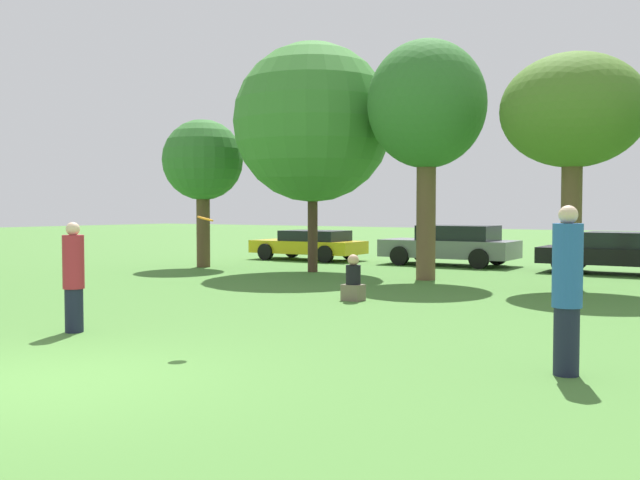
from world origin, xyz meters
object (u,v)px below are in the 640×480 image
object	(u,v)px
person_thrower	(74,277)
person_catcher	(567,289)
tree_3	(573,113)
frisbee	(205,219)
parked_car_black	(622,252)
parked_car_yellow	(310,244)
bystander_sitting	(353,281)
parked_car_grey	(451,245)
tree_0	(203,162)
tree_2	(427,107)
tree_1	(313,123)

from	to	relation	value
person_thrower	person_catcher	distance (m)	7.23
person_catcher	tree_3	bearing A→B (deg)	-85.81
frisbee	parked_car_black	size ratio (longest dim) A/B	0.05
parked_car_yellow	parked_car_black	xyz separation A→B (m)	(10.85, 0.26, 0.07)
person_catcher	bystander_sitting	xyz separation A→B (m)	(-5.53, 4.40, -0.59)
person_thrower	parked_car_yellow	distance (m)	16.03
person_catcher	parked_car_black	distance (m)	14.03
parked_car_grey	parked_car_black	bearing A→B (deg)	174.38
parked_car_yellow	parked_car_grey	world-z (taller)	parked_car_grey
parked_car_yellow	bystander_sitting	bearing A→B (deg)	126.77
bystander_sitting	tree_3	size ratio (longest dim) A/B	0.17
person_catcher	bystander_sitting	bearing A→B (deg)	-48.85
parked_car_yellow	tree_3	bearing A→B (deg)	154.96
person_thrower	tree_3	xyz separation A→B (m)	(4.74, 10.45, 3.30)
person_catcher	frisbee	bearing A→B (deg)	1.62
person_thrower	tree_0	size ratio (longest dim) A/B	0.36
person_thrower	tree_2	xyz separation A→B (m)	(0.93, 10.51, 3.74)
person_catcher	frisbee	xyz separation A→B (m)	(-4.65, -0.99, 0.78)
frisbee	parked_car_grey	bearing A→B (deg)	101.05
frisbee	bystander_sitting	xyz separation A→B (m)	(-0.87, 5.38, -1.37)
person_thrower	frisbee	world-z (taller)	frisbee
frisbee	tree_2	xyz separation A→B (m)	(-1.53, 10.20, 2.83)
person_thrower	tree_0	xyz separation A→B (m)	(-6.93, 10.31, 2.57)
parked_car_grey	parked_car_yellow	bearing A→B (deg)	3.72
bystander_sitting	tree_1	size ratio (longest dim) A/B	0.14
tree_0	parked_car_grey	xyz separation A→B (m)	(6.43, 5.16, -2.73)
person_thrower	person_catcher	xyz separation A→B (m)	(7.11, 1.30, 0.13)
parked_car_black	tree_0	bearing A→B (deg)	19.85
tree_0	parked_car_grey	world-z (taller)	tree_0
tree_1	parked_car_black	bearing A→B (deg)	28.64
person_catcher	tree_1	distance (m)	14.30
parked_car_black	person_thrower	bearing A→B (deg)	69.55
person_catcher	tree_2	xyz separation A→B (m)	(-6.18, 9.21, 3.61)
tree_0	tree_3	bearing A→B (deg)	0.68
tree_3	parked_car_yellow	distance (m)	12.07
parked_car_yellow	frisbee	bearing A→B (deg)	117.48
tree_1	tree_3	world-z (taller)	tree_1
tree_2	parked_car_grey	distance (m)	6.47
tree_0	parked_car_black	world-z (taller)	tree_0
person_thrower	parked_car_grey	bearing A→B (deg)	81.51
tree_2	parked_car_grey	bearing A→B (deg)	106.09
tree_1	frisbee	bearing A→B (deg)	-62.72
tree_1	tree_0	bearing A→B (deg)	-172.54
tree_1	tree_3	bearing A→B (deg)	-2.83
frisbee	tree_3	world-z (taller)	tree_3
tree_2	frisbee	bearing A→B (deg)	-81.47
parked_car_yellow	parked_car_grey	bearing A→B (deg)	-176.28
person_catcher	parked_car_black	world-z (taller)	person_catcher
frisbee	parked_car_grey	world-z (taller)	frisbee
person_thrower	tree_3	size ratio (longest dim) A/B	0.31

